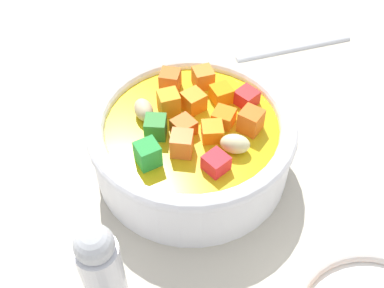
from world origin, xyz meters
The scene contains 4 objects.
ground_plane centered at (0.00, 0.00, -1.00)cm, with size 140.00×140.00×2.00cm, color #BAB2A0.
soup_bowl_main centered at (0.01, 0.01, 3.13)cm, with size 16.47×16.47×6.84cm.
spoon centered at (-5.23, 14.50, 0.45)cm, with size 13.19×19.20×0.98cm.
pepper_shaker centered at (3.70, -12.94, 4.60)cm, with size 2.64×2.64×9.21cm.
Camera 1 is at (16.53, -19.71, 31.49)cm, focal length 44.33 mm.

